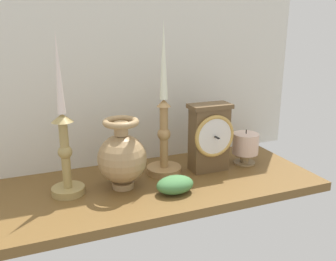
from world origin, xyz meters
TOP-DOWN VIEW (x-y plane):
  - ground_plane at (0.00, 0.00)cm, footprint 100.00×36.00cm
  - back_wall at (0.00, 18.50)cm, footprint 120.00×2.00cm
  - mantel_clock at (23.55, 2.06)cm, footprint 12.03×8.66cm
  - candlestick_tall_left at (10.78, 5.08)cm, footprint 9.80×9.80cm
  - candlestick_tall_center at (-16.31, 1.50)cm, footprint 8.14×8.14cm
  - brass_vase_bulbous at (-2.61, -0.31)cm, footprint 12.61×12.61cm
  - pillar_candle_front at (36.22, 2.84)cm, footprint 7.74×7.74cm
  - ivy_sprig at (8.62, -8.02)cm, footprint 9.65×6.75cm

SIDE VIEW (x-z plane):
  - ground_plane at x=0.00cm, z-range -2.40..0.00cm
  - ivy_sprig at x=8.62cm, z-range 0.00..4.41cm
  - pillar_candle_front at x=36.22cm, z-range 0.16..10.73cm
  - brass_vase_bulbous at x=-2.61cm, z-range -0.71..17.66cm
  - mantel_clock at x=23.55cm, z-range 0.31..19.77cm
  - candlestick_tall_left at x=10.78cm, z-range -8.77..33.11cm
  - candlestick_tall_center at x=-16.31cm, z-range -7.23..32.40cm
  - back_wall at x=0.00cm, z-range 0.00..65.00cm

